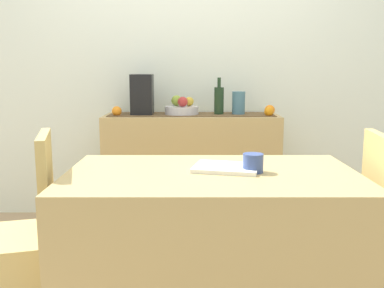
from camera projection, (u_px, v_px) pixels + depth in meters
ground_plane at (183, 280)px, 2.46m from camera, size 6.40×6.40×0.02m
room_wall_rear at (186, 47)px, 3.40m from camera, size 6.40×0.06×2.70m
sideboard_console at (193, 170)px, 3.30m from camera, size 1.30×0.42×0.84m
table_runner at (193, 114)px, 3.22m from camera, size 1.22×0.32×0.01m
fruit_bowl at (183, 110)px, 3.22m from camera, size 0.25×0.25×0.06m
apple_left at (178, 101)px, 3.25m from camera, size 0.08×0.08×0.08m
apple_right at (184, 102)px, 3.16m from camera, size 0.07×0.07×0.07m
apple_front at (190, 101)px, 3.24m from camera, size 0.07×0.07×0.07m
wine_bottle at (220, 100)px, 3.21m from camera, size 0.07×0.07×0.28m
coffee_maker at (143, 95)px, 3.20m from camera, size 0.16×0.18×0.30m
ceramic_vase at (240, 103)px, 3.21m from camera, size 0.10×0.10×0.17m
orange_loose_end at (118, 111)px, 3.14m from camera, size 0.07×0.07×0.07m
orange_loose_near_bowl at (271, 110)px, 3.19m from camera, size 0.08×0.08×0.08m
orange_loose_mid at (270, 112)px, 3.11m from camera, size 0.07×0.07×0.07m
dining_table at (212, 253)px, 1.92m from camera, size 1.26×0.75×0.74m
open_book at (227, 168)px, 1.90m from camera, size 0.32×0.27×0.02m
coffee_cup at (254, 163)px, 1.84m from camera, size 0.09×0.09×0.08m
chair_near_window at (14, 274)px, 1.94m from camera, size 0.49×0.49×0.90m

